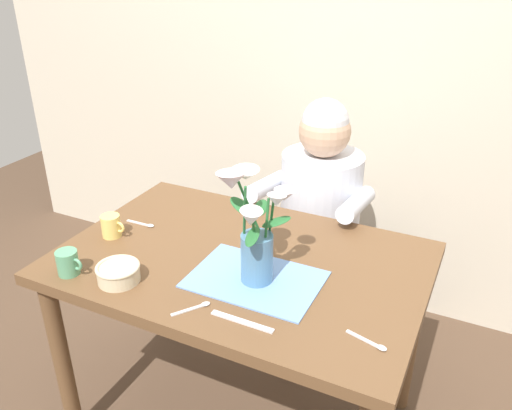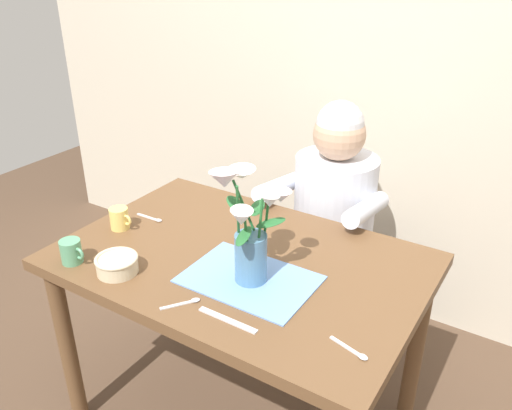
# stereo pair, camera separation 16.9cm
# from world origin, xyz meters

# --- Properties ---
(wood_panel_backdrop) EXTENTS (4.00, 0.10, 2.50)m
(wood_panel_backdrop) POSITION_xyz_m (0.00, 1.05, 1.25)
(wood_panel_backdrop) COLOR beige
(wood_panel_backdrop) RESTS_ON ground_plane
(dining_table) EXTENTS (1.20, 0.80, 0.74)m
(dining_table) POSITION_xyz_m (0.00, 0.00, 0.64)
(dining_table) COLOR brown
(dining_table) RESTS_ON ground_plane
(seated_person) EXTENTS (0.45, 0.47, 1.14)m
(seated_person) POSITION_xyz_m (0.06, 0.62, 0.56)
(seated_person) COLOR #4C4C56
(seated_person) RESTS_ON ground_plane
(striped_placemat) EXTENTS (0.40, 0.28, 0.00)m
(striped_placemat) POSITION_xyz_m (0.10, -0.10, 0.74)
(striped_placemat) COLOR #6B93D1
(striped_placemat) RESTS_ON dining_table
(flower_vase) EXTENTS (0.21, 0.26, 0.37)m
(flower_vase) POSITION_xyz_m (0.10, -0.10, 0.92)
(flower_vase) COLOR teal
(flower_vase) RESTS_ON dining_table
(ceramic_bowl) EXTENTS (0.14, 0.14, 0.06)m
(ceramic_bowl) POSITION_xyz_m (-0.28, -0.28, 0.77)
(ceramic_bowl) COLOR beige
(ceramic_bowl) RESTS_ON dining_table
(dinner_knife) EXTENTS (0.19, 0.02, 0.00)m
(dinner_knife) POSITION_xyz_m (0.16, -0.29, 0.74)
(dinner_knife) COLOR silver
(dinner_knife) RESTS_ON dining_table
(tea_cup) EXTENTS (0.09, 0.07, 0.08)m
(tea_cup) POSITION_xyz_m (-0.44, -0.32, 0.78)
(tea_cup) COLOR #569970
(tea_cup) RESTS_ON dining_table
(coffee_cup) EXTENTS (0.09, 0.07, 0.08)m
(coffee_cup) POSITION_xyz_m (-0.48, -0.07, 0.78)
(coffee_cup) COLOR #E5C666
(coffee_cup) RESTS_ON dining_table
(spoon_0) EXTENTS (0.12, 0.05, 0.01)m
(spoon_0) POSITION_xyz_m (0.50, -0.22, 0.74)
(spoon_0) COLOR silver
(spoon_0) RESTS_ON dining_table
(spoon_1) EXTENTS (0.12, 0.02, 0.01)m
(spoon_1) POSITION_xyz_m (-0.42, 0.04, 0.74)
(spoon_1) COLOR silver
(spoon_1) RESTS_ON dining_table
(spoon_2) EXTENTS (0.08, 0.11, 0.01)m
(spoon_2) POSITION_xyz_m (0.01, -0.29, 0.74)
(spoon_2) COLOR silver
(spoon_2) RESTS_ON dining_table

